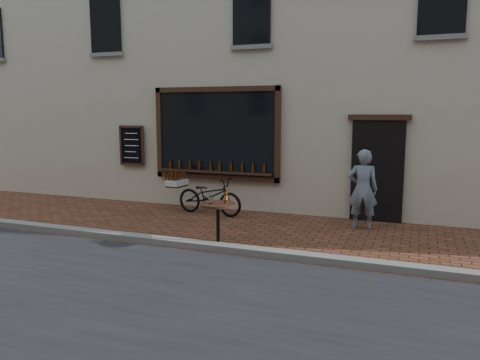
% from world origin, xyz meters
% --- Properties ---
extents(ground, '(90.00, 90.00, 0.00)m').
position_xyz_m(ground, '(0.00, 0.00, 0.00)').
color(ground, '#4D2C19').
rests_on(ground, ground).
extents(kerb, '(90.00, 0.25, 0.12)m').
position_xyz_m(kerb, '(0.00, 0.20, 0.06)').
color(kerb, slate).
rests_on(kerb, ground).
extents(shop_building, '(28.00, 6.20, 10.00)m').
position_xyz_m(shop_building, '(0.00, 6.50, 5.00)').
color(shop_building, '#BBAE93').
rests_on(shop_building, ground).
extents(cargo_bicycle, '(2.03, 0.78, 0.94)m').
position_xyz_m(cargo_bicycle, '(-1.81, 2.77, 0.45)').
color(cargo_bicycle, black).
rests_on(cargo_bicycle, ground).
extents(bistro_table, '(0.62, 0.62, 1.07)m').
position_xyz_m(bistro_table, '(-0.50, 0.35, 0.57)').
color(bistro_table, black).
rests_on(bistro_table, ground).
extents(pedestrian, '(0.64, 0.46, 1.64)m').
position_xyz_m(pedestrian, '(1.70, 2.65, 0.82)').
color(pedestrian, slate).
rests_on(pedestrian, ground).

